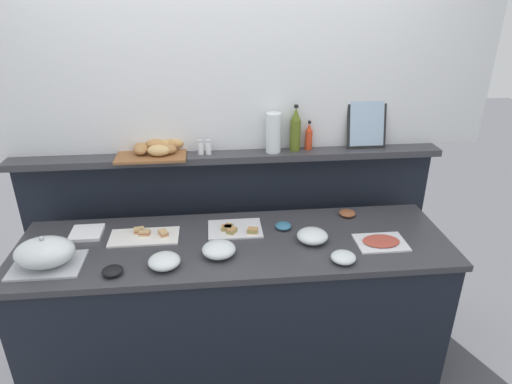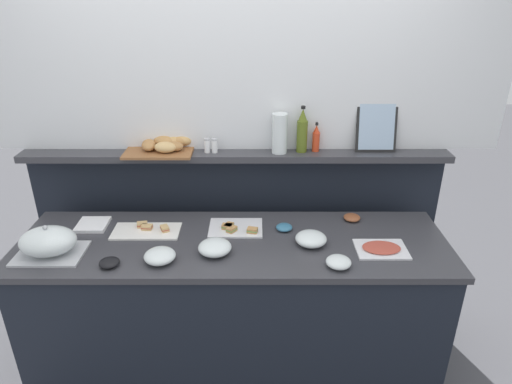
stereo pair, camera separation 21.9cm
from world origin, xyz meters
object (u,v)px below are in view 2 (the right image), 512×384
Objects in this scene: pepper_shaker at (214,146)px; water_carafe at (279,133)px; sandwich_platter_rear at (147,230)px; condiment_bowl_teal at (284,227)px; glass_bowl_extra at (338,262)px; framed_picture at (376,127)px; serving_cloche at (48,242)px; glass_bowl_large at (160,256)px; condiment_bowl_dark at (352,217)px; cold_cuts_platter at (381,249)px; sandwich_platter_side at (235,228)px; hot_sauce_bottle at (316,139)px; bread_basket at (167,145)px; glass_bowl_medium at (311,239)px; olive_oil_bottle at (302,132)px; condiment_bowl_red at (109,263)px; napkin_stack at (92,225)px; glass_bowl_small at (215,248)px; salt_shaker at (207,146)px.

water_carafe is at bearing -0.00° from pepper_shaker.
condiment_bowl_teal is at bearing 1.52° from sandwich_platter_rear.
framed_picture reaches higher than glass_bowl_extra.
serving_cloche is (-0.44, -0.23, 0.06)m from sandwich_platter_rear.
glass_bowl_large is 1.63× the size of condiment_bowl_dark.
pepper_shaker is (-0.90, 0.53, 0.38)m from cold_cuts_platter.
pepper_shaker is (-0.13, 0.32, 0.38)m from sandwich_platter_side.
sandwich_platter_rear is 2.98× the size of glass_bowl_extra.
glass_bowl_large is at bearing -153.66° from condiment_bowl_teal.
hot_sauce_bottle reaches higher than condiment_bowl_teal.
bread_basket is 0.67m from water_carafe.
glass_bowl_medium is (-0.36, 0.06, 0.02)m from cold_cuts_platter.
cold_cuts_platter is 1.14m from glass_bowl_large.
olive_oil_bottle is 0.52m from pepper_shaker.
bread_basket is at bearing 177.26° from water_carafe.
glass_bowl_medium is at bearing -135.20° from condiment_bowl_dark.
sandwich_platter_rear is 0.63m from pepper_shaker.
bread_basket is at bearing 74.83° from condiment_bowl_red.
cold_cuts_platter is 1.67× the size of glass_bowl_large.
napkin_stack is at bearing -166.14° from olive_oil_bottle.
sandwich_platter_side is 1.03× the size of framed_picture.
condiment_bowl_teal is (0.64, 0.32, -0.01)m from glass_bowl_large.
napkin_stack is (-0.82, 0.04, 0.00)m from sandwich_platter_side.
napkin_stack is (-1.34, 0.40, -0.01)m from glass_bowl_extra.
serving_cloche is 2.15× the size of glass_bowl_large.
napkin_stack is (0.12, 0.30, -0.06)m from serving_cloche.
olive_oil_bottle reaches higher than hot_sauce_bottle.
water_carafe reaches higher than bread_basket.
pepper_shaker is at bearing 149.26° from cold_cuts_platter.
condiment_bowl_dark is 0.33× the size of framed_picture.
framed_picture is at bearing 58.53° from condiment_bowl_dark.
hot_sauce_bottle is at bearing 93.85° from glass_bowl_extra.
framed_picture reaches higher than bread_basket.
glass_bowl_medium is at bearing -129.31° from framed_picture.
water_carafe is (-0.15, 0.47, 0.43)m from glass_bowl_medium.
serving_cloche is at bearing -178.58° from cold_cuts_platter.
condiment_bowl_teal is at bearing -164.07° from condiment_bowl_dark.
cold_cuts_platter is 0.81m from olive_oil_bottle.
glass_bowl_extra is at bearing -149.32° from cold_cuts_platter.
glass_bowl_small is at bearing -129.79° from olive_oil_bottle.
glass_bowl_small is 1.01× the size of napkin_stack.
water_carafe reaches higher than pepper_shaker.
glass_bowl_extra is (-0.25, -0.15, 0.01)m from cold_cuts_platter.
cold_cuts_platter is 0.34m from condiment_bowl_dark.
cold_cuts_platter is 1.54× the size of glass_bowl_small.
salt_shaker is at bearing 37.10° from serving_cloche.
hot_sauce_bottle is 0.60× the size of framed_picture.
pepper_shaker reaches higher than glass_bowl_medium.
sandwich_platter_rear is 3.83× the size of condiment_bowl_dark.
sandwich_platter_side is 0.48m from glass_bowl_large.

